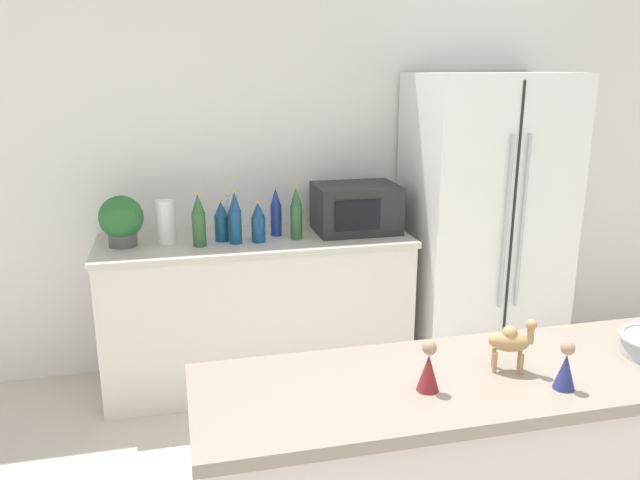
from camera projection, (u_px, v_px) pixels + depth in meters
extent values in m
cube|color=white|center=(321.00, 159.00, 3.87)|extent=(8.00, 0.06, 2.55)
cube|color=silver|center=(258.00, 313.00, 3.68)|extent=(1.74, 0.60, 0.85)
cube|color=beige|center=(255.00, 241.00, 3.56)|extent=(1.77, 0.63, 0.03)
cube|color=white|center=(483.00, 224.00, 3.81)|extent=(0.89, 0.67, 1.79)
cube|color=black|center=(512.00, 238.00, 3.50)|extent=(0.01, 0.01, 1.72)
cylinder|color=#B2B5BA|center=(506.00, 224.00, 3.45)|extent=(0.02, 0.02, 0.99)
cylinder|color=#B2B5BA|center=(522.00, 223.00, 3.47)|extent=(0.02, 0.02, 0.99)
cube|color=gray|center=(500.00, 376.00, 1.74)|extent=(1.71, 0.48, 0.03)
cylinder|color=#595451|center=(123.00, 240.00, 3.39)|extent=(0.15, 0.15, 0.07)
sphere|color=#2D7033|center=(121.00, 217.00, 3.36)|extent=(0.24, 0.24, 0.24)
cylinder|color=white|center=(166.00, 222.00, 3.43)|extent=(0.10, 0.10, 0.24)
cube|color=black|center=(356.00, 208.00, 3.67)|extent=(0.48, 0.36, 0.28)
cube|color=black|center=(358.00, 215.00, 3.49)|extent=(0.26, 0.01, 0.17)
cylinder|color=navy|center=(222.00, 228.00, 3.48)|extent=(0.08, 0.08, 0.14)
cone|color=navy|center=(221.00, 208.00, 3.45)|extent=(0.08, 0.08, 0.08)
cylinder|color=gold|center=(221.00, 200.00, 3.44)|extent=(0.03, 0.03, 0.01)
cylinder|color=#B2B7BC|center=(229.00, 223.00, 3.58)|extent=(0.07, 0.07, 0.15)
cone|color=#B2B7BC|center=(228.00, 204.00, 3.55)|extent=(0.07, 0.07, 0.08)
cylinder|color=gold|center=(227.00, 196.00, 3.54)|extent=(0.02, 0.02, 0.01)
cylinder|color=navy|center=(235.00, 227.00, 3.43)|extent=(0.07, 0.07, 0.19)
cone|color=navy|center=(234.00, 201.00, 3.39)|extent=(0.07, 0.07, 0.10)
cylinder|color=gold|center=(234.00, 191.00, 3.37)|extent=(0.02, 0.02, 0.01)
cylinder|color=navy|center=(276.00, 220.00, 3.59)|extent=(0.06, 0.06, 0.18)
cone|color=navy|center=(276.00, 197.00, 3.56)|extent=(0.06, 0.06, 0.10)
cylinder|color=gold|center=(275.00, 187.00, 3.54)|extent=(0.02, 0.02, 0.01)
cylinder|color=#2D6033|center=(199.00, 229.00, 3.37)|extent=(0.07, 0.07, 0.19)
cone|color=#2D6033|center=(198.00, 203.00, 3.34)|extent=(0.07, 0.07, 0.10)
cylinder|color=gold|center=(197.00, 193.00, 3.32)|extent=(0.03, 0.03, 0.01)
cylinder|color=navy|center=(258.00, 229.00, 3.46)|extent=(0.08, 0.08, 0.14)
cone|color=navy|center=(258.00, 210.00, 3.43)|extent=(0.07, 0.07, 0.08)
cylinder|color=gold|center=(258.00, 202.00, 3.42)|extent=(0.03, 0.03, 0.01)
cylinder|color=#2D6033|center=(296.00, 222.00, 3.52)|extent=(0.07, 0.07, 0.19)
cone|color=#2D6033|center=(296.00, 196.00, 3.48)|extent=(0.06, 0.06, 0.11)
cylinder|color=gold|center=(296.00, 186.00, 3.46)|extent=(0.02, 0.02, 0.01)
ellipsoid|color=tan|center=(509.00, 342.00, 1.71)|extent=(0.12, 0.09, 0.06)
sphere|color=tan|center=(510.00, 333.00, 1.71)|extent=(0.04, 0.04, 0.04)
cylinder|color=tan|center=(530.00, 334.00, 1.70)|extent=(0.02, 0.02, 0.05)
sphere|color=tan|center=(531.00, 325.00, 1.69)|extent=(0.03, 0.03, 0.03)
cylinder|color=tan|center=(519.00, 359.00, 1.74)|extent=(0.01, 0.01, 0.06)
cylinder|color=tan|center=(521.00, 365.00, 1.71)|extent=(0.01, 0.01, 0.06)
cylinder|color=tan|center=(494.00, 357.00, 1.75)|extent=(0.01, 0.01, 0.06)
cylinder|color=tan|center=(495.00, 363.00, 1.72)|extent=(0.01, 0.01, 0.06)
cone|color=maroon|center=(428.00, 372.00, 1.62)|extent=(0.06, 0.06, 0.10)
sphere|color=#A37A5B|center=(430.00, 348.00, 1.60)|extent=(0.04, 0.04, 0.04)
cone|color=navy|center=(565.00, 372.00, 1.63)|extent=(0.06, 0.06, 0.10)
sphere|color=#A37A5B|center=(568.00, 348.00, 1.61)|extent=(0.04, 0.04, 0.04)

